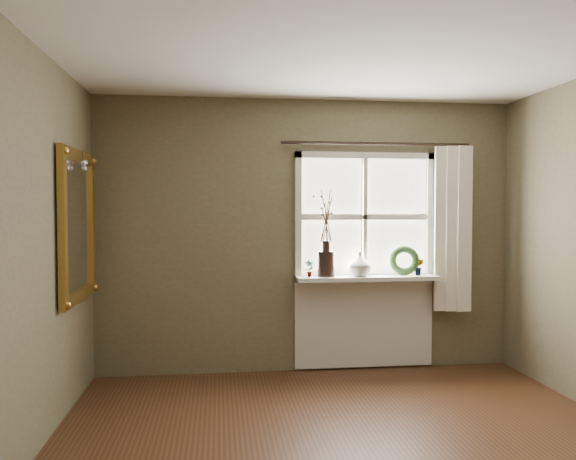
% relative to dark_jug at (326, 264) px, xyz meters
% --- Properties ---
extents(ceiling, '(4.50, 4.50, 0.00)m').
position_rel_dark_jug_xyz_m(ceiling, '(-0.15, -2.12, 1.56)').
color(ceiling, silver).
rests_on(ceiling, ground).
extents(wall_back, '(4.00, 0.10, 2.60)m').
position_rel_dark_jug_xyz_m(wall_back, '(-0.15, 0.18, 0.26)').
color(wall_back, brown).
rests_on(wall_back, ground).
extents(window_frame, '(1.36, 0.06, 1.24)m').
position_rel_dark_jug_xyz_m(window_frame, '(0.40, 0.11, 0.44)').
color(window_frame, silver).
rests_on(window_frame, wall_back).
extents(window_sill, '(1.36, 0.26, 0.04)m').
position_rel_dark_jug_xyz_m(window_sill, '(0.40, 0.00, -0.14)').
color(window_sill, silver).
rests_on(window_sill, wall_back).
extents(window_apron, '(1.36, 0.04, 0.88)m').
position_rel_dark_jug_xyz_m(window_apron, '(0.40, 0.11, -0.58)').
color(window_apron, silver).
rests_on(window_apron, ground).
extents(dark_jug, '(0.22, 0.22, 0.24)m').
position_rel_dark_jug_xyz_m(dark_jug, '(0.00, 0.00, 0.00)').
color(dark_jug, black).
rests_on(dark_jug, window_sill).
extents(cream_vase, '(0.25, 0.25, 0.23)m').
position_rel_dark_jug_xyz_m(cream_vase, '(0.32, 0.00, -0.01)').
color(cream_vase, beige).
rests_on(cream_vase, window_sill).
extents(wreath, '(0.31, 0.21, 0.30)m').
position_rel_dark_jug_xyz_m(wreath, '(0.77, 0.04, -0.01)').
color(wreath, '#28411C').
rests_on(wreath, window_sill).
extents(potted_plant_left, '(0.09, 0.07, 0.16)m').
position_rel_dark_jug_xyz_m(potted_plant_left, '(-0.16, 0.00, -0.04)').
color(potted_plant_left, '#28411C').
rests_on(potted_plant_left, window_sill).
extents(potted_plant_right, '(0.11, 0.10, 0.16)m').
position_rel_dark_jug_xyz_m(potted_plant_right, '(0.91, 0.00, -0.04)').
color(potted_plant_right, '#28411C').
rests_on(potted_plant_right, window_sill).
extents(curtain, '(0.36, 0.12, 1.59)m').
position_rel_dark_jug_xyz_m(curtain, '(1.24, 0.01, 0.33)').
color(curtain, silver).
rests_on(curtain, wall_back).
extents(curtain_rod, '(1.84, 0.03, 0.03)m').
position_rel_dark_jug_xyz_m(curtain_rod, '(0.50, 0.05, 1.14)').
color(curtain_rod, black).
rests_on(curtain_rod, wall_back).
extents(gilt_mirror, '(0.10, 1.01, 1.20)m').
position_rel_dark_jug_xyz_m(gilt_mirror, '(-2.12, -0.55, 0.38)').
color(gilt_mirror, white).
rests_on(gilt_mirror, wall_left).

